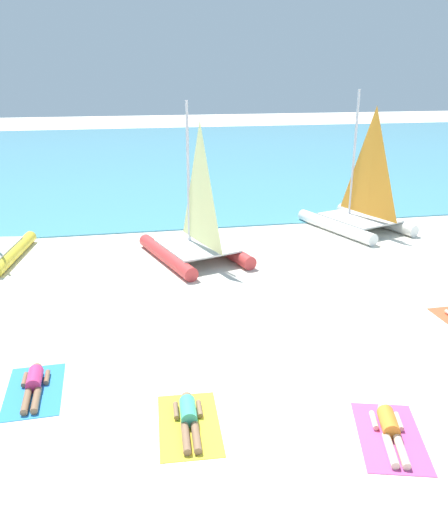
% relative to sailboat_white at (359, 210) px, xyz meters
% --- Properties ---
extents(ground_plane, '(120.00, 120.00, 0.00)m').
position_rel_sailboat_white_xyz_m(ground_plane, '(-6.62, -0.99, -0.81)').
color(ground_plane, silver).
extents(ocean_water, '(120.00, 40.00, 0.05)m').
position_rel_sailboat_white_xyz_m(ocean_water, '(-6.62, 21.22, -0.78)').
color(ocean_water, '#4C9EB7').
rests_on(ocean_water, ground).
extents(sailboat_white, '(3.87, 4.80, 5.43)m').
position_rel_sailboat_white_xyz_m(sailboat_white, '(0.00, 0.00, 0.00)').
color(sailboat_white, white).
rests_on(sailboat_white, ground).
extents(sailboat_red, '(3.62, 4.56, 5.20)m').
position_rel_sailboat_white_xyz_m(sailboat_red, '(-6.95, -2.23, -0.03)').
color(sailboat_red, '#CC3838').
rests_on(sailboat_red, ground).
extents(towel_leftmost, '(1.14, 1.92, 0.01)m').
position_rel_sailboat_white_xyz_m(towel_leftmost, '(-11.31, -9.44, -0.80)').
color(towel_leftmost, '#338CD8').
rests_on(towel_leftmost, ground).
extents(sunbather_leftmost, '(0.55, 1.56, 0.30)m').
position_rel_sailboat_white_xyz_m(sunbather_leftmost, '(-11.31, -9.37, -0.68)').
color(sunbather_leftmost, '#D83372').
rests_on(sunbather_leftmost, towel_leftmost).
extents(towel_center_left, '(1.21, 1.96, 0.01)m').
position_rel_sailboat_white_xyz_m(towel_center_left, '(-8.39, -11.11, -0.80)').
color(towel_center_left, yellow).
rests_on(towel_center_left, ground).
extents(sunbather_center_left, '(0.57, 1.57, 0.30)m').
position_rel_sailboat_white_xyz_m(sunbather_center_left, '(-8.38, -11.05, -0.68)').
color(sunbather_center_left, '#3FB28C').
rests_on(sunbather_center_left, towel_center_left).
extents(towel_center_right, '(1.58, 2.13, 0.01)m').
position_rel_sailboat_white_xyz_m(towel_center_right, '(-4.96, -12.14, -0.80)').
color(towel_center_right, '#D84C99').
rests_on(towel_center_right, ground).
extents(sunbather_center_right, '(0.81, 1.55, 0.30)m').
position_rel_sailboat_white_xyz_m(sunbather_center_right, '(-4.94, -12.07, -0.68)').
color(sunbather_center_right, orange).
rests_on(sunbather_center_right, towel_center_right).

